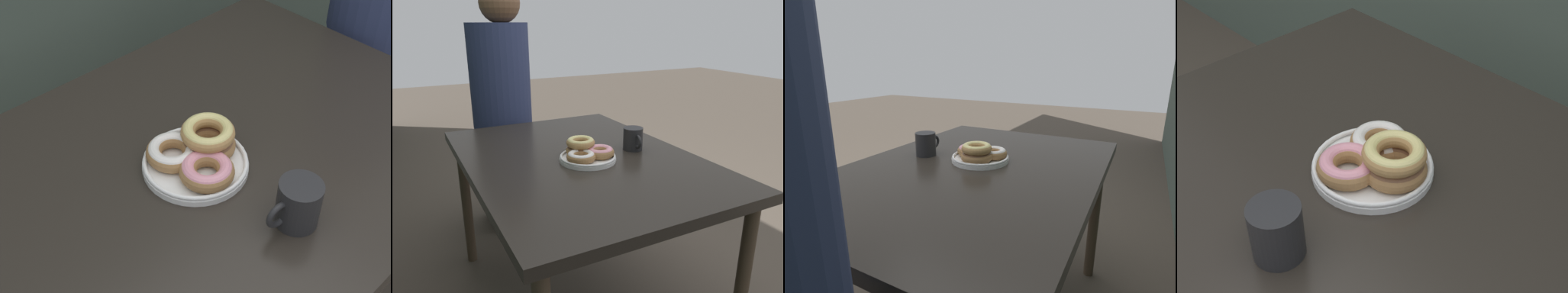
# 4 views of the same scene
# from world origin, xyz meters

# --- Properties ---
(ground_plane) EXTENTS (14.00, 14.00, 0.00)m
(ground_plane) POSITION_xyz_m (0.00, 0.00, 0.00)
(ground_plane) COLOR #4C4238
(dining_table) EXTENTS (1.25, 0.89, 0.73)m
(dining_table) POSITION_xyz_m (0.00, 0.28, 0.66)
(dining_table) COLOR #28231E
(dining_table) RESTS_ON ground_plane
(donut_plate) EXTENTS (0.24, 0.25, 0.08)m
(donut_plate) POSITION_xyz_m (-0.06, 0.27, 0.76)
(donut_plate) COLOR white
(donut_plate) RESTS_ON dining_table
(coffee_mug) EXTENTS (0.12, 0.08, 0.10)m
(coffee_mug) POSITION_xyz_m (-0.03, 0.03, 0.78)
(coffee_mug) COLOR #232326
(coffee_mug) RESTS_ON dining_table
(person_figure) EXTENTS (0.38, 0.34, 1.46)m
(person_figure) POSITION_xyz_m (0.86, 0.37, 0.79)
(person_figure) COLOR black
(person_figure) RESTS_ON ground_plane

